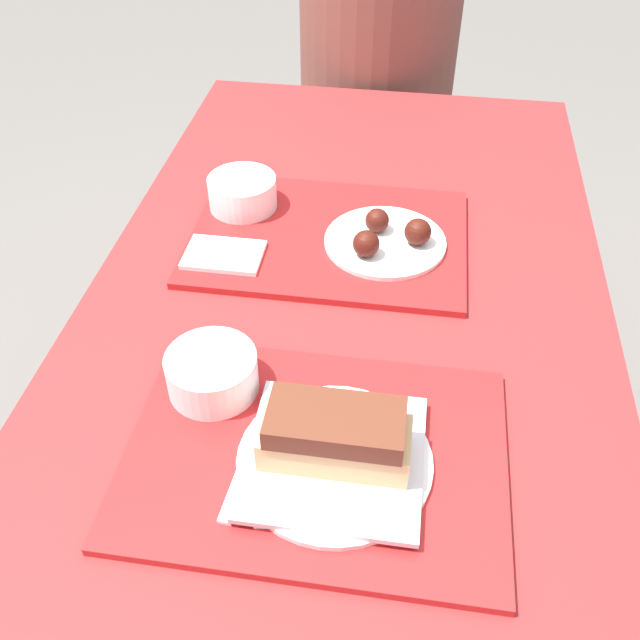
% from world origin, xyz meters
% --- Properties ---
extents(ground_plane, '(12.00, 12.00, 0.00)m').
position_xyz_m(ground_plane, '(0.00, 0.00, 0.00)').
color(ground_plane, '#605B56').
extents(picnic_table, '(0.80, 1.69, 0.77)m').
position_xyz_m(picnic_table, '(0.00, 0.00, 0.67)').
color(picnic_table, maroon).
rests_on(picnic_table, ground_plane).
extents(picnic_bench_far, '(0.76, 0.28, 0.48)m').
position_xyz_m(picnic_bench_far, '(0.00, 1.07, 0.39)').
color(picnic_bench_far, maroon).
rests_on(picnic_bench_far, ground_plane).
extents(tray_near, '(0.46, 0.33, 0.01)m').
position_xyz_m(tray_near, '(-0.00, -0.20, 0.78)').
color(tray_near, red).
rests_on(tray_near, picnic_table).
extents(tray_far, '(0.46, 0.33, 0.01)m').
position_xyz_m(tray_far, '(-0.05, 0.25, 0.78)').
color(tray_far, red).
rests_on(tray_far, picnic_table).
extents(bowl_coleslaw_near, '(0.12, 0.12, 0.05)m').
position_xyz_m(bowl_coleslaw_near, '(-0.15, -0.11, 0.82)').
color(bowl_coleslaw_near, white).
rests_on(bowl_coleslaw_near, tray_near).
extents(brisket_sandwich_plate, '(0.23, 0.23, 0.09)m').
position_xyz_m(brisket_sandwich_plate, '(0.02, -0.21, 0.82)').
color(brisket_sandwich_plate, white).
rests_on(brisket_sandwich_plate, tray_near).
extents(plastic_fork_near, '(0.03, 0.17, 0.00)m').
position_xyz_m(plastic_fork_near, '(-0.08, -0.23, 0.79)').
color(plastic_fork_near, white).
rests_on(plastic_fork_near, tray_near).
extents(plastic_knife_near, '(0.04, 0.17, 0.00)m').
position_xyz_m(plastic_knife_near, '(-0.06, -0.23, 0.79)').
color(plastic_knife_near, white).
rests_on(plastic_knife_near, tray_near).
extents(condiment_packet, '(0.04, 0.03, 0.01)m').
position_xyz_m(condiment_packet, '(-0.03, -0.12, 0.79)').
color(condiment_packet, teal).
rests_on(condiment_packet, tray_near).
extents(bowl_coleslaw_far, '(0.12, 0.12, 0.05)m').
position_xyz_m(bowl_coleslaw_far, '(-0.21, 0.31, 0.82)').
color(bowl_coleslaw_far, white).
rests_on(bowl_coleslaw_far, tray_far).
extents(wings_plate_far, '(0.20, 0.20, 0.05)m').
position_xyz_m(wings_plate_far, '(0.05, 0.23, 0.80)').
color(wings_plate_far, white).
rests_on(wings_plate_far, tray_far).
extents(napkin_far, '(0.12, 0.09, 0.01)m').
position_xyz_m(napkin_far, '(-0.21, 0.16, 0.79)').
color(napkin_far, white).
rests_on(napkin_far, tray_far).
extents(person_seated_across, '(0.39, 0.39, 0.75)m').
position_xyz_m(person_seated_across, '(-0.04, 1.07, 0.78)').
color(person_seated_across, brown).
rests_on(person_seated_across, picnic_bench_far).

